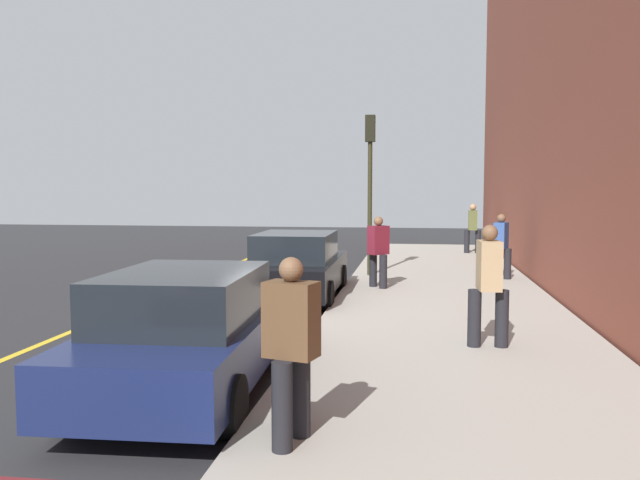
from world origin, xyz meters
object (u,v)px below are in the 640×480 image
pedestrian_tan_coat (489,282)px  pedestrian_brown_coat (291,345)px  pedestrian_burgundy_coat (378,250)px  pedestrian_blue_coat (501,244)px  traffic_light_pole (370,167)px  rolling_suitcase (287,399)px  pedestrian_olive_coat (473,227)px  parked_car_black (297,266)px  parked_car_navy (189,332)px

pedestrian_tan_coat → pedestrian_brown_coat: pedestrian_tan_coat is taller
pedestrian_burgundy_coat → pedestrian_blue_coat: pedestrian_blue_coat is taller
pedestrian_blue_coat → traffic_light_pole: bearing=86.1°
pedestrian_brown_coat → rolling_suitcase: pedestrian_brown_coat is taller
pedestrian_olive_coat → pedestrian_burgundy_coat: bearing=161.6°
parked_car_black → rolling_suitcase: (-7.97, -1.38, -0.32)m
parked_car_black → pedestrian_brown_coat: pedestrian_brown_coat is taller
pedestrian_burgundy_coat → traffic_light_pole: traffic_light_pole is taller
parked_car_black → pedestrian_burgundy_coat: size_ratio=2.58×
pedestrian_blue_coat → pedestrian_olive_coat: 6.77m
parked_car_navy → rolling_suitcase: 2.00m
pedestrian_blue_coat → rolling_suitcase: 11.64m
pedestrian_blue_coat → pedestrian_olive_coat: (6.77, 0.14, 0.06)m
parked_car_navy → rolling_suitcase: bearing=-132.2°
pedestrian_burgundy_coat → pedestrian_brown_coat: (-9.48, 0.24, 0.02)m
traffic_light_pole → pedestrian_brown_coat: bearing=-179.4°
parked_car_black → pedestrian_brown_coat: bearing=-169.8°
pedestrian_tan_coat → traffic_light_pole: traffic_light_pole is taller
pedestrian_blue_coat → pedestrian_olive_coat: pedestrian_olive_coat is taller
pedestrian_burgundy_coat → pedestrian_olive_coat: bearing=-18.4°
parked_car_navy → traffic_light_pole: traffic_light_pole is taller
parked_car_black → pedestrian_olive_coat: bearing=-25.1°
traffic_light_pole → pedestrian_burgundy_coat: bearing=-170.8°
pedestrian_brown_coat → pedestrian_olive_coat: bearing=-9.8°
parked_car_navy → pedestrian_tan_coat: 4.41m
parked_car_black → parked_car_navy: bearing=179.3°
pedestrian_tan_coat → rolling_suitcase: bearing=147.8°
pedestrian_olive_coat → pedestrian_brown_coat: size_ratio=1.04×
parked_car_navy → pedestrian_olive_coat: size_ratio=2.52×
pedestrian_blue_coat → pedestrian_burgundy_coat: bearing=123.1°
parked_car_navy → pedestrian_burgundy_coat: 8.02m
parked_car_black → pedestrian_olive_coat: pedestrian_olive_coat is taller
pedestrian_blue_coat → traffic_light_pole: (0.23, 3.41, 2.00)m
pedestrian_olive_coat → traffic_light_pole: bearing=153.4°
pedestrian_tan_coat → pedestrian_brown_coat: size_ratio=1.05×
parked_car_black → pedestrian_brown_coat: 8.47m
pedestrian_blue_coat → rolling_suitcase: size_ratio=1.80×
pedestrian_burgundy_coat → parked_car_black: bearing=123.7°
pedestrian_olive_coat → pedestrian_tan_coat: bearing=176.1°
pedestrian_burgundy_coat → pedestrian_tan_coat: bearing=-160.7°
rolling_suitcase → pedestrian_blue_coat: bearing=-17.0°
pedestrian_brown_coat → rolling_suitcase: (0.35, 0.12, -0.62)m
parked_car_navy → pedestrian_brown_coat: bearing=-136.7°
pedestrian_tan_coat → pedestrian_brown_coat: 4.53m
pedestrian_tan_coat → pedestrian_olive_coat: size_ratio=1.01×
pedestrian_olive_coat → pedestrian_brown_coat: bearing=170.2°
pedestrian_blue_coat → pedestrian_olive_coat: bearing=1.2°
pedestrian_burgundy_coat → rolling_suitcase: bearing=177.8°
parked_car_navy → pedestrian_tan_coat: size_ratio=2.50×
traffic_light_pole → rolling_suitcase: 11.64m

